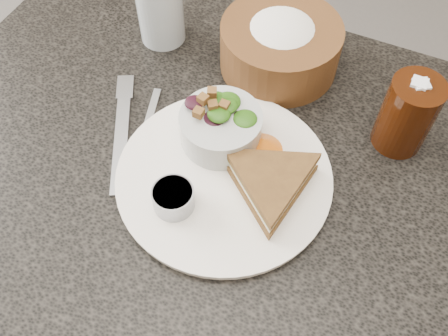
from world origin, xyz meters
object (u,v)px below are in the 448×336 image
object	(u,v)px
salad_bowl	(221,123)
dressing_ramekin	(173,198)
sandwich	(271,183)
cola_glass	(408,112)
water_glass	(160,10)
dining_table	(225,262)
bread_basket	(281,40)
dinner_plate	(224,177)

from	to	relation	value
salad_bowl	dressing_ramekin	distance (m)	0.13
sandwich	dressing_ramekin	distance (m)	0.13
cola_glass	water_glass	size ratio (longest dim) A/B	1.11
dining_table	bread_basket	bearing A→B (deg)	90.53
dinner_plate	sandwich	size ratio (longest dim) A/B	1.95
dinner_plate	dressing_ramekin	bearing A→B (deg)	-119.46
dinner_plate	sandwich	bearing A→B (deg)	2.11
dining_table	water_glass	world-z (taller)	water_glass
bread_basket	water_glass	size ratio (longest dim) A/B	1.66
sandwich	salad_bowl	distance (m)	0.11
dining_table	salad_bowl	xyz separation A→B (m)	(-0.02, 0.03, 0.42)
water_glass	sandwich	bearing A→B (deg)	-37.71
dinner_plate	water_glass	xyz separation A→B (m)	(-0.22, 0.23, 0.05)
dining_table	bread_basket	xyz separation A→B (m)	(-0.00, 0.22, 0.43)
dinner_plate	water_glass	size ratio (longest dim) A/B	2.59
dining_table	dressing_ramekin	distance (m)	0.42
sandwich	water_glass	bearing A→B (deg)	-178.65
sandwich	dressing_ramekin	size ratio (longest dim) A/B	2.73
bread_basket	dinner_plate	bearing A→B (deg)	-86.86
cola_glass	water_glass	distance (m)	0.43
dressing_ramekin	water_glass	xyz separation A→B (m)	(-0.18, 0.30, 0.03)
water_glass	dinner_plate	bearing A→B (deg)	-45.63
dining_table	cola_glass	bearing A→B (deg)	33.80
dining_table	cola_glass	world-z (taller)	cola_glass
dressing_ramekin	bread_basket	distance (m)	0.32
water_glass	dining_table	bearing A→B (deg)	-43.34
dining_table	sandwich	world-z (taller)	sandwich
water_glass	salad_bowl	bearing A→B (deg)	-41.75
dining_table	bread_basket	size ratio (longest dim) A/B	5.12
salad_bowl	cola_glass	world-z (taller)	cola_glass
dinner_plate	water_glass	distance (m)	0.32
salad_bowl	dressing_ramekin	xyz separation A→B (m)	(-0.01, -0.13, -0.02)
dining_table	dinner_plate	size ratio (longest dim) A/B	3.29
water_glass	bread_basket	bearing A→B (deg)	5.27
dinner_plate	sandwich	distance (m)	0.07
salad_bowl	cola_glass	xyz separation A→B (m)	(0.24, 0.12, 0.02)
dinner_plate	salad_bowl	size ratio (longest dim) A/B	2.54
dinner_plate	bread_basket	size ratio (longest dim) A/B	1.56
dinner_plate	bread_basket	bearing A→B (deg)	93.14
sandwich	dressing_ramekin	world-z (taller)	sandwich
dressing_ramekin	water_glass	distance (m)	0.35
dining_table	cola_glass	size ratio (longest dim) A/B	7.68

